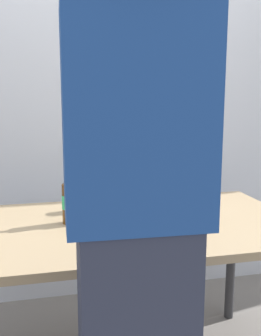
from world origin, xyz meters
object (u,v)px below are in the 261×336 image
Objects in this scene: laptop at (163,209)px; person_figure at (136,244)px; beer_bottle_brown at (69,200)px; beer_bottle_dark at (97,198)px; coffee_mug at (79,202)px.

laptop is 0.24× the size of person_figure.
laptop is 1.48× the size of beer_bottle_brown.
beer_bottle_dark reaches higher than laptop.
person_figure is (-0.30, -0.68, 0.11)m from laptop.
beer_bottle_dark is 0.16× the size of person_figure.
laptop is at bearing 66.29° from person_figure.
beer_bottle_brown is 0.20m from coffee_mug.
beer_bottle_brown reaches higher than beer_bottle_dark.
beer_bottle_brown is 0.72m from person_figure.
coffee_mug is at bearing 94.65° from person_figure.
beer_bottle_dark is at bearing -69.61° from coffee_mug.
beer_bottle_brown reaches higher than coffee_mug.
beer_bottle_brown is 2.69× the size of coffee_mug.
laptop is at bearing -6.75° from beer_bottle_dark.
person_figure is 16.70× the size of coffee_mug.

